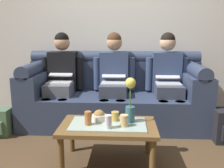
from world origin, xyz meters
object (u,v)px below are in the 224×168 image
at_px(cup_near_left, 124,121).
at_px(person_left, 61,75).
at_px(cup_near_right, 88,118).
at_px(cup_far_left, 108,122).
at_px(person_right, 167,76).
at_px(couch, 114,96).
at_px(snack_bowl, 99,116).
at_px(coffee_table, 108,130).
at_px(cup_far_center, 115,116).
at_px(flower_vase, 130,100).
at_px(person_middle, 114,75).

bearing_deg(cup_near_left, person_left, 126.93).
relative_size(cup_near_right, cup_far_left, 1.05).
xyz_separation_m(person_left, person_right, (1.41, 0.00, -0.00)).
relative_size(couch, snack_bowl, 17.75).
relative_size(coffee_table, cup_far_center, 10.11).
xyz_separation_m(person_right, cup_near_left, (-0.56, -1.14, -0.21)).
distance_m(couch, cup_far_center, 1.01).
bearing_deg(couch, person_left, -179.65).
height_order(person_right, cup_near_right, person_right).
relative_size(person_right, cup_near_left, 11.71).
height_order(coffee_table, cup_far_center, cup_far_center).
bearing_deg(cup_near_left, snack_bowl, 150.72).
bearing_deg(flower_vase, person_middle, 101.23).
bearing_deg(flower_vase, person_left, 131.69).
bearing_deg(snack_bowl, cup_far_left, -62.18).
xyz_separation_m(flower_vase, cup_far_center, (-0.14, 0.02, -0.17)).
bearing_deg(cup_near_right, person_middle, 80.88).
bearing_deg(cup_far_center, cup_far_left, -104.93).
bearing_deg(coffee_table, person_left, 123.16).
height_order(person_left, coffee_table, person_left).
bearing_deg(person_middle, flower_vase, -78.77).
distance_m(couch, coffee_table, 1.09).
relative_size(person_left, cup_near_right, 9.70).
bearing_deg(person_left, flower_vase, -48.31).
bearing_deg(flower_vase, coffee_table, -163.45).
distance_m(person_left, person_middle, 0.71).
distance_m(cup_near_right, cup_far_left, 0.20).
bearing_deg(couch, cup_far_left, -89.56).
height_order(person_middle, snack_bowl, person_middle).
bearing_deg(person_right, coffee_table, -123.16).
bearing_deg(cup_far_left, person_right, 59.72).
distance_m(person_left, cup_far_left, 1.41).
xyz_separation_m(person_middle, coffee_table, (0.00, -1.08, -0.33)).
relative_size(cup_far_center, cup_far_left, 0.74).
xyz_separation_m(person_left, cup_far_left, (0.72, -1.19, -0.21)).
height_order(coffee_table, cup_near_right, cup_near_right).
bearing_deg(cup_near_right, person_right, 51.68).
height_order(snack_bowl, cup_far_center, snack_bowl).
bearing_deg(cup_far_left, cup_near_left, 22.32).
bearing_deg(snack_bowl, person_middle, 84.76).
bearing_deg(cup_near_left, cup_far_left, -157.68).
bearing_deg(couch, cup_near_right, -99.09).
distance_m(cup_near_left, cup_near_right, 0.33).
height_order(person_left, cup_near_left, person_left).
height_order(snack_bowl, cup_near_left, same).
relative_size(person_left, flower_vase, 2.89).
relative_size(coffee_table, flower_vase, 2.11).
xyz_separation_m(person_left, cup_near_right, (0.53, -1.12, -0.20)).
height_order(person_left, snack_bowl, person_left).
distance_m(person_left, cup_near_right, 1.25).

